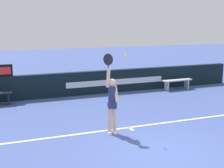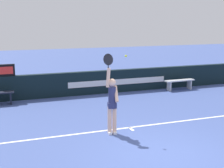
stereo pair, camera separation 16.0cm
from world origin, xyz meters
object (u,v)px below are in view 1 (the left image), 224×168
Objects in this scene: speed_display at (4,71)px; tennis_player at (112,101)px; tennis_ball at (126,56)px; courtside_bench_far at (177,82)px.

tennis_player reaches higher than speed_display.
tennis_ball is 0.04× the size of courtside_bench_far.
tennis_ball is 7.00m from courtside_bench_far.
speed_display is at bearing 118.76° from tennis_player.
speed_display is 5.86m from tennis_player.
speed_display is 0.29× the size of tennis_player.
speed_display is at bearing 175.64° from courtside_bench_far.
courtside_bench_far is (5.11, 4.53, -0.63)m from tennis_player.
tennis_player reaches higher than courtside_bench_far.
tennis_player is (2.82, -5.13, -0.30)m from speed_display.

